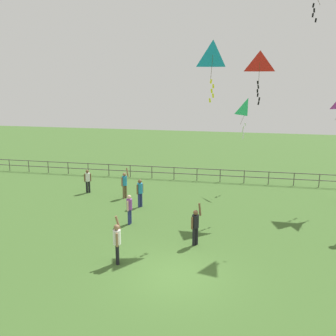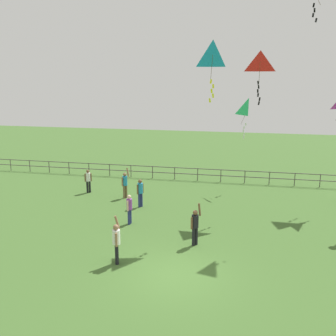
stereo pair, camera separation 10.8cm
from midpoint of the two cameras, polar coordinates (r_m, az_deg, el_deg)
name	(u,v)px [view 1 (the left image)]	position (r m, az deg, el deg)	size (l,w,h in m)	color
ground_plane	(175,275)	(15.54, 0.89, -15.61)	(80.00, 80.00, 0.00)	#3D6028
person_0	(195,225)	(17.66, 3.91, -8.36)	(0.45, 0.43, 1.97)	black
person_1	(88,180)	(25.92, -11.92, -1.69)	(0.41, 0.29, 1.56)	black
person_2	(117,241)	(16.11, -7.75, -10.63)	(0.32, 0.55, 2.01)	black
person_4	(140,191)	(22.66, -4.31, -3.45)	(0.31, 0.45, 1.68)	navy
person_5	(129,207)	(20.16, -5.89, -5.83)	(0.29, 0.47, 1.58)	navy
person_6	(125,183)	(24.39, -6.57, -2.25)	(0.44, 0.46, 1.94)	brown
kite_0	(213,57)	(18.40, 6.49, 16.07)	(1.11, 1.01, 2.78)	#198CD1
kite_2	(260,64)	(21.66, 13.28, 14.80)	(1.20, 0.79, 2.82)	red
kite_5	(248,109)	(26.23, 11.60, 8.61)	(1.08, 1.15, 2.64)	#1EB759
waterfront_railing	(206,173)	(28.34, 5.56, -0.71)	(36.00, 0.06, 0.95)	#4C4742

